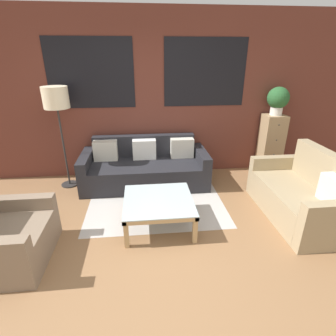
{
  "coord_description": "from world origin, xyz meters",
  "views": [
    {
      "loc": [
        -0.17,
        -2.22,
        2.08
      ],
      "look_at": [
        0.2,
        1.29,
        0.55
      ],
      "focal_mm": 28.0,
      "sensor_mm": 36.0,
      "label": 1
    }
  ],
  "objects": [
    {
      "name": "settee_vintage",
      "position": [
        1.98,
        0.69,
        0.31
      ],
      "size": [
        0.8,
        1.54,
        0.92
      ],
      "color": "tan",
      "rests_on": "ground_plane"
    },
    {
      "name": "ground_plane",
      "position": [
        0.0,
        0.0,
        0.0
      ],
      "size": [
        16.0,
        16.0,
        0.0
      ],
      "primitive_type": "plane",
      "color": "#8E6642"
    },
    {
      "name": "floor_lamp",
      "position": [
        -1.45,
        2.01,
        1.42
      ],
      "size": [
        0.39,
        0.39,
        1.65
      ],
      "color": "#2D2D2D",
      "rests_on": "ground_plane"
    },
    {
      "name": "rug",
      "position": [
        0.01,
        1.24,
        0.0
      ],
      "size": [
        2.02,
        1.52,
        0.0
      ],
      "color": "#BCB7B2",
      "rests_on": "ground_plane"
    },
    {
      "name": "coffee_table",
      "position": [
        0.01,
        0.68,
        0.33
      ],
      "size": [
        0.88,
        0.88,
        0.38
      ],
      "color": "silver",
      "rests_on": "ground_plane"
    },
    {
      "name": "potted_plant",
      "position": [
        2.21,
        2.19,
        1.37
      ],
      "size": [
        0.37,
        0.37,
        0.48
      ],
      "color": "silver",
      "rests_on": "drawer_cabinet"
    },
    {
      "name": "drawer_cabinet",
      "position": [
        2.21,
        2.19,
        0.55
      ],
      "size": [
        0.37,
        0.36,
        1.1
      ],
      "color": "tan",
      "rests_on": "ground_plane"
    },
    {
      "name": "armchair_corner",
      "position": [
        -1.68,
        0.21,
        0.28
      ],
      "size": [
        0.8,
        0.94,
        0.84
      ],
      "color": "#84705B",
      "rests_on": "ground_plane"
    },
    {
      "name": "wall_back_brick",
      "position": [
        0.0,
        2.44,
        1.41
      ],
      "size": [
        8.4,
        0.09,
        2.8
      ],
      "color": "brown",
      "rests_on": "ground_plane"
    },
    {
      "name": "couch_dark",
      "position": [
        -0.13,
        1.95,
        0.28
      ],
      "size": [
        2.11,
        0.88,
        0.78
      ],
      "color": "#232328",
      "rests_on": "ground_plane"
    }
  ]
}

